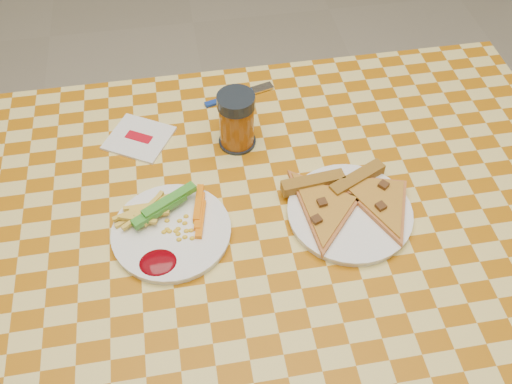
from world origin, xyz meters
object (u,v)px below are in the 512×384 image
table (256,248)px  drink_glass (237,121)px  plate_right (349,213)px  plate_left (172,233)px

table → drink_glass: 0.25m
table → plate_right: 0.19m
plate_left → plate_right: size_ratio=0.93×
plate_left → drink_glass: size_ratio=1.70×
table → plate_left: bearing=179.1°
table → drink_glass: (-0.00, 0.21, 0.13)m
plate_right → drink_glass: bearing=128.3°
plate_left → plate_right: bearing=-2.0°
plate_left → drink_glass: (0.15, 0.20, 0.05)m
plate_right → drink_glass: 0.28m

